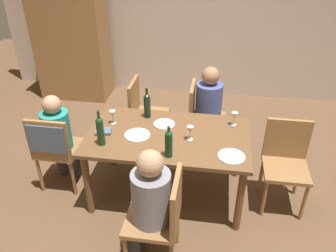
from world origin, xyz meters
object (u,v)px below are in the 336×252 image
object	(u,v)px
person_man_guest	(211,106)
dinner_plate_host	(164,124)
chair_left_end	(53,145)
wine_bottle_tall_green	(100,130)
person_woman_host	(148,201)
dinner_plate_guest_left	(137,135)
person_man_bearded	(59,133)
chair_near	(162,215)
chair_right_end	(286,158)
wine_bottle_short_olive	(147,105)
wine_glass_near_left	(234,116)
armoire_cabinet	(70,31)
dining_table	(168,142)
wine_bottle_dark_red	(169,143)
wine_glass_near_right	(190,130)
chair_far_left	(143,110)
wine_glass_centre	(112,115)
dinner_plate_guest_right	(231,156)
chair_far_right	(201,114)

from	to	relation	value
person_man_guest	dinner_plate_host	distance (m)	0.83
chair_left_end	wine_bottle_tall_green	size ratio (longest dim) A/B	2.55
person_woman_host	wine_bottle_tall_green	distance (m)	0.87
dinner_plate_guest_left	person_man_bearded	bearing A→B (deg)	174.06
chair_near	person_man_bearded	distance (m)	1.56
dinner_plate_host	chair_right_end	bearing A→B (deg)	-4.34
wine_bottle_short_olive	wine_glass_near_left	distance (m)	0.93
armoire_cabinet	dining_table	bearing A→B (deg)	-49.47
person_woman_host	person_man_bearded	distance (m)	1.46
chair_right_end	wine_bottle_tall_green	size ratio (longest dim) A/B	2.55
dining_table	wine_bottle_dark_red	bearing A→B (deg)	-80.20
person_man_bearded	wine_glass_near_left	size ratio (longest dim) A/B	7.35
wine_bottle_dark_red	wine_bottle_tall_green	bearing A→B (deg)	172.07
chair_right_end	wine_glass_near_right	world-z (taller)	chair_right_end
chair_far_left	person_woman_host	xyz separation A→B (m)	(0.43, -1.73, 0.13)
dining_table	chair_far_left	world-z (taller)	chair_far_left
wine_bottle_dark_red	wine_bottle_short_olive	size ratio (longest dim) A/B	0.92
person_man_bearded	wine_glass_centre	xyz separation A→B (m)	(0.59, 0.10, 0.23)
chair_far_left	armoire_cabinet	bearing A→B (deg)	-133.22
person_woman_host	person_man_bearded	world-z (taller)	person_woman_host
chair_far_left	dinner_plate_guest_right	xyz separation A→B (m)	(1.08, -1.15, 0.23)
wine_glass_near_right	dinner_plate_guest_right	xyz separation A→B (m)	(0.40, -0.23, -0.10)
person_man_bearded	wine_glass_near_right	xyz separation A→B (m)	(1.41, -0.08, 0.23)
armoire_cabinet	chair_near	size ratio (longest dim) A/B	2.37
chair_far_left	wine_glass_near_right	bearing A→B (deg)	36.33
wine_bottle_tall_green	wine_glass_near_right	world-z (taller)	wine_bottle_tall_green
armoire_cabinet	chair_left_end	xyz separation A→B (m)	(0.72, -2.36, -0.50)
armoire_cabinet	wine_bottle_short_olive	bearing A→B (deg)	-49.49
chair_right_end	wine_bottle_short_olive	xyz separation A→B (m)	(-1.47, 0.23, 0.37)
chair_near	wine_bottle_short_olive	world-z (taller)	wine_bottle_short_olive
person_man_bearded	person_man_guest	distance (m)	1.79
chair_far_right	person_woman_host	bearing A→B (deg)	-9.96
chair_right_end	person_man_bearded	bearing A→B (deg)	1.48
armoire_cabinet	wine_bottle_dark_red	xyz separation A→B (m)	(1.97, -2.59, -0.20)
wine_bottle_short_olive	dinner_plate_host	distance (m)	0.29
armoire_cabinet	dinner_plate_guest_left	size ratio (longest dim) A/B	8.51
chair_far_right	dinner_plate_guest_right	size ratio (longest dim) A/B	3.71
chair_near	chair_right_end	world-z (taller)	same
armoire_cabinet	person_man_guest	xyz separation A→B (m)	(2.30, -1.37, -0.43)
chair_left_end	wine_glass_centre	xyz separation A→B (m)	(0.59, 0.25, 0.27)
person_man_guest	chair_far_right	bearing A→B (deg)	-90.00
person_woman_host	wine_glass_near_left	world-z (taller)	person_woman_host
chair_right_end	dinner_plate_host	distance (m)	1.28
chair_far_right	wine_glass_near_left	distance (m)	0.76
wine_bottle_tall_green	dinner_plate_guest_right	size ratio (longest dim) A/B	1.45
armoire_cabinet	dining_table	world-z (taller)	armoire_cabinet
wine_glass_near_left	dinner_plate_guest_left	bearing A→B (deg)	-159.34
chair_right_end	wine_glass_centre	bearing A→B (deg)	-1.30
wine_glass_near_right	person_man_guest	bearing A→B (deg)	79.73
person_woman_host	dinner_plate_host	bearing A→B (deg)	2.35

